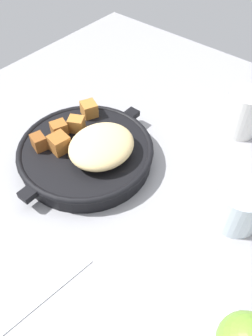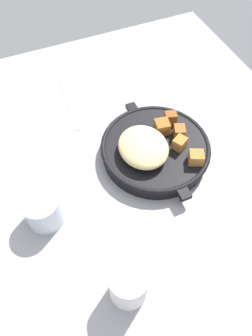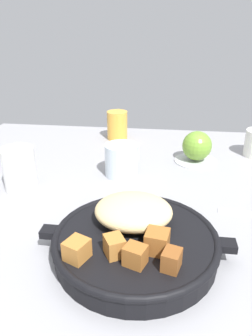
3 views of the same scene
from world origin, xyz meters
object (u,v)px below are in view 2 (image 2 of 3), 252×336
object	(u,v)px
butter_knife	(70,102)
white_creamer_pitcher	(128,285)
water_glass_short	(43,210)
cast_iron_skillet	(154,148)

from	to	relation	value
butter_knife	white_creamer_pitcher	xyz separation A→B (cm)	(-51.04, 4.84, 4.52)
water_glass_short	white_creamer_pitcher	bearing A→B (deg)	-154.16
water_glass_short	butter_knife	bearing A→B (deg)	-25.50
white_creamer_pitcher	water_glass_short	bearing A→B (deg)	25.84
butter_knife	white_creamer_pitcher	bearing A→B (deg)	-178.71
butter_knife	water_glass_short	world-z (taller)	water_glass_short
water_glass_short	white_creamer_pitcher	size ratio (longest dim) A/B	0.82
cast_iron_skillet	water_glass_short	distance (cm)	28.24
cast_iron_skillet	white_creamer_pitcher	bearing A→B (deg)	145.80
cast_iron_skillet	butter_knife	distance (cm)	28.16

